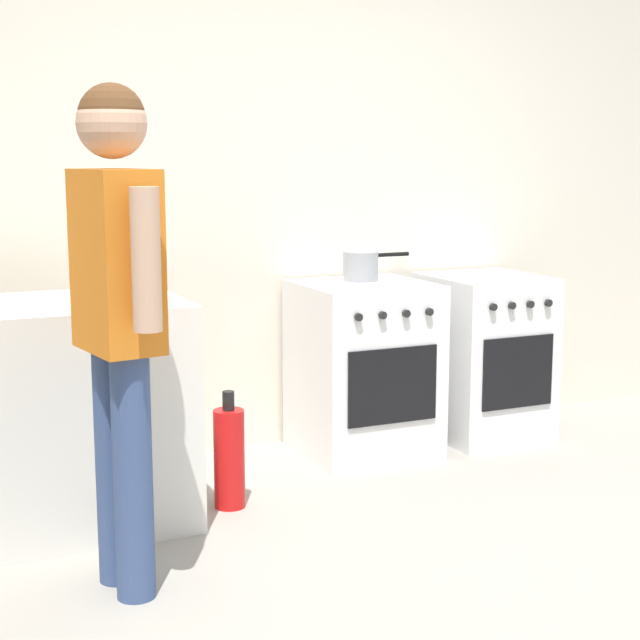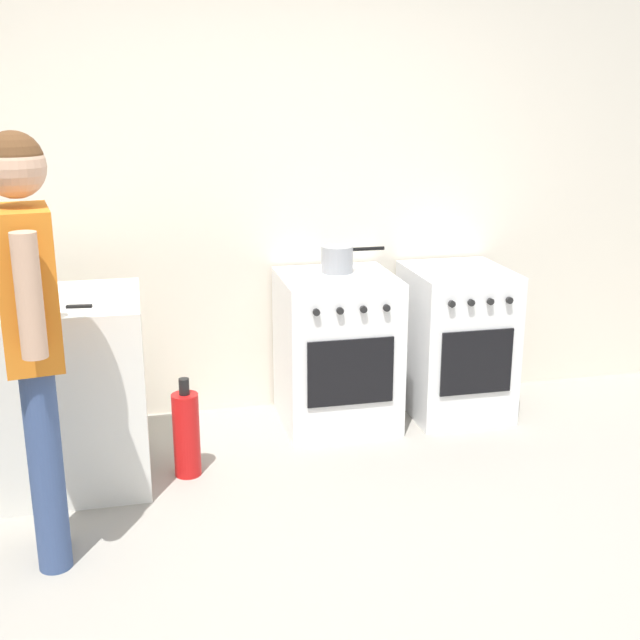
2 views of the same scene
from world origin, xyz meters
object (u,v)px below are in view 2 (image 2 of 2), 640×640
at_px(pot, 338,259).
at_px(knife_carving, 57,307).
at_px(person, 30,315).
at_px(oven_right, 456,341).
at_px(fire_extinguisher, 186,433).
at_px(oven_left, 337,350).

bearing_deg(pot, knife_carving, -156.27).
distance_m(pot, person, 1.87).
height_order(pot, person, person).
bearing_deg(person, pot, 38.20).
height_order(oven_right, fire_extinguisher, oven_right).
xyz_separation_m(oven_left, oven_right, (0.71, -0.00, -0.00)).
bearing_deg(fire_extinguisher, pot, 31.91).
xyz_separation_m(pot, knife_carving, (-1.43, -0.63, -0.02)).
xyz_separation_m(knife_carving, person, (-0.04, -0.53, 0.11)).
bearing_deg(oven_left, knife_carving, -158.63).
bearing_deg(oven_left, pot, 74.20).
distance_m(pot, knife_carving, 1.56).
bearing_deg(pot, oven_right, -6.46).
bearing_deg(oven_right, fire_extinguisher, -163.13).
relative_size(oven_left, oven_right, 1.00).
distance_m(oven_right, pot, 0.85).
relative_size(knife_carving, fire_extinguisher, 0.66).
distance_m(oven_left, oven_right, 0.71).
relative_size(oven_left, knife_carving, 2.57).
relative_size(oven_right, pot, 2.39).
xyz_separation_m(oven_right, pot, (-0.68, 0.08, 0.50)).
xyz_separation_m(pot, person, (-1.47, -1.16, 0.09)).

